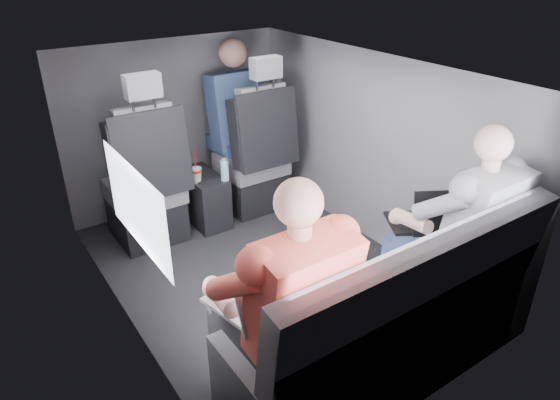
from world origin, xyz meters
TOP-DOWN VIEW (x-y plane):
  - floor at (0.00, 0.00)m, footprint 2.60×2.60m
  - ceiling at (0.00, 0.00)m, footprint 2.60×2.60m
  - panel_left at (-0.90, 0.00)m, footprint 0.02×2.60m
  - panel_right at (0.90, 0.00)m, footprint 0.02×2.60m
  - panel_front at (0.00, 1.30)m, footprint 1.80×0.02m
  - panel_back at (0.00, -1.30)m, footprint 1.80×0.02m
  - side_window at (-0.88, -0.30)m, footprint 0.02×0.75m
  - seatbelt at (0.45, 0.67)m, footprint 0.35×0.11m
  - front_seat_left at (-0.45, 0.84)m, footprint 0.52×0.58m
  - front_seat_right at (0.45, 0.84)m, footprint 0.52×0.58m
  - center_console at (0.00, 0.88)m, footprint 0.24×0.48m
  - rear_bench at (0.00, -1.06)m, footprint 1.60×0.57m
  - soda_cup at (-0.09, 0.79)m, footprint 0.08×0.08m
  - water_bottle at (0.10, 0.70)m, footprint 0.06×0.06m
  - laptop_white at (-0.58, -0.85)m, footprint 0.41×0.40m
  - laptop_black at (0.53, -0.83)m, footprint 0.43×0.47m
  - passenger_rear_left at (-0.54, -0.97)m, footprint 0.51×0.63m
  - passenger_rear_right at (0.59, -0.97)m, footprint 0.50×0.62m
  - passenger_front_right at (0.44, 1.10)m, footprint 0.43×0.43m

SIDE VIEW (x-z plane):
  - floor at x=0.00m, z-range 0.00..0.00m
  - center_console at x=0.00m, z-range 0.00..0.41m
  - rear_bench at x=0.00m, z-range -0.15..0.77m
  - front_seat_left at x=-0.45m, z-range -0.23..1.03m
  - front_seat_right at x=0.45m, z-range -0.23..1.03m
  - soda_cup at x=-0.09m, z-range 0.34..0.58m
  - water_bottle at x=0.10m, z-range 0.39..0.57m
  - passenger_rear_right at x=0.59m, z-range 0.02..1.24m
  - laptop_black at x=0.53m, z-range 0.51..0.76m
  - passenger_rear_left at x=-0.54m, z-range 0.01..1.26m
  - laptop_white at x=-0.58m, z-range 0.50..0.77m
  - panel_left at x=-0.90m, z-range 0.00..1.35m
  - panel_right at x=0.90m, z-range 0.00..1.35m
  - panel_front at x=0.00m, z-range 0.00..1.35m
  - panel_back at x=0.00m, z-range 0.00..1.35m
  - passenger_front_right at x=0.44m, z-range 0.31..1.22m
  - seatbelt at x=0.45m, z-range 0.50..1.10m
  - side_window at x=-0.88m, z-range 0.69..1.11m
  - ceiling at x=0.00m, z-range 1.35..1.35m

